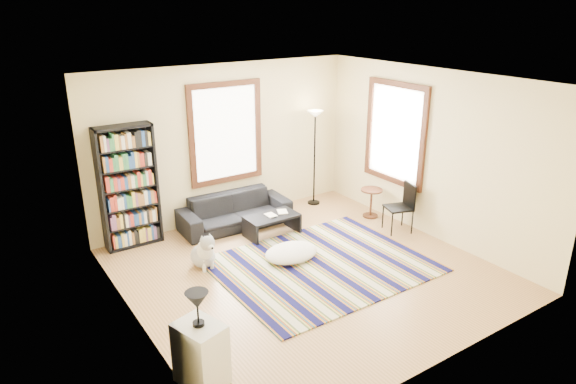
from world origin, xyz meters
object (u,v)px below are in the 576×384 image
floor_lamp (314,158)px  dog (202,249)px  side_table (371,203)px  sofa (235,211)px  bookshelf (128,187)px  coffee_table (272,225)px  white_cabinet (201,354)px  folding_chair (398,208)px  floor_cushion (291,253)px

floor_lamp → dog: floor_lamp is taller
floor_lamp → side_table: 1.39m
sofa → bookshelf: (-1.74, 0.27, 0.71)m
coffee_table → white_cabinet: white_cabinet is taller
folding_chair → bookshelf: bearing=171.6°
bookshelf → dog: size_ratio=3.54×
coffee_table → folding_chair: folding_chair is taller
floor_cushion → side_table: side_table is taller
floor_lamp → white_cabinet: 5.34m
folding_chair → dog: size_ratio=1.52×
floor_cushion → floor_lamp: 2.54m
sofa → floor_lamp: 1.93m
sofa → folding_chair: bearing=-35.8°
sofa → coffee_table: bearing=-61.3°
coffee_table → dog: (-1.46, -0.37, 0.10)m
floor_cushion → white_cabinet: 2.93m
coffee_table → folding_chair: bearing=-29.4°
sofa → side_table: 2.51m
floor_lamp → side_table: (0.48, -1.13, -0.66)m
bookshelf → floor_lamp: 3.56m
coffee_table → dog: bearing=-165.7°
sofa → floor_lamp: bearing=5.5°
folding_chair → floor_lamp: bearing=121.7°
floor_cushion → coffee_table: bearing=76.4°
side_table → floor_lamp: bearing=113.1°
side_table → white_cabinet: bearing=-152.5°
bookshelf → floor_cushion: bookshelf is taller
coffee_table → side_table: (1.95, -0.34, 0.09)m
folding_chair → dog: folding_chair is taller
floor_cushion → white_cabinet: white_cabinet is taller
sofa → floor_lamp: size_ratio=1.05×
sofa → dog: (-1.12, -1.06, -0.00)m
floor_cushion → floor_lamp: bearing=45.1°
folding_chair → dog: 3.44m
white_cabinet → dog: white_cabinet is taller
white_cabinet → side_table: bearing=11.1°
white_cabinet → dog: 2.55m
sofa → floor_cushion: sofa is taller
bookshelf → folding_chair: bearing=-27.0°
sofa → folding_chair: (2.24, -1.76, 0.14)m
white_cabinet → dog: (1.08, 2.31, -0.07)m
coffee_table → dog: 1.51m
folding_chair → white_cabinet: size_ratio=1.23×
coffee_table → sofa: bearing=116.4°
coffee_table → dog: size_ratio=1.59×
sofa → folding_chair: 2.85m
side_table → sofa: bearing=155.9°
sofa → bookshelf: bearing=173.5°
coffee_table → floor_lamp: bearing=28.1°
folding_chair → white_cabinet: bearing=-141.5°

